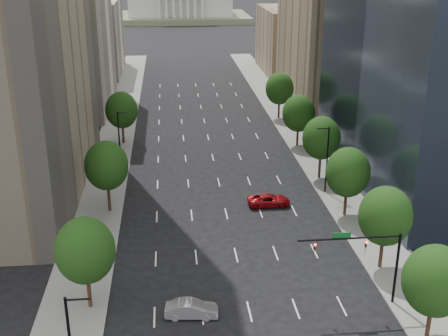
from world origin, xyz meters
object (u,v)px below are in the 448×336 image
object	(u,v)px
capitol	(180,0)
car_red_far	(269,200)
car_silver	(192,309)
traffic_signal	(371,254)

from	to	relation	value
capitol	car_red_far	bearing A→B (deg)	-88.41
car_silver	traffic_signal	bearing A→B (deg)	-84.16
capitol	car_red_far	xyz separation A→B (m)	(5.50, -197.90, -7.84)
traffic_signal	capitol	distance (m)	219.99
traffic_signal	car_silver	bearing A→B (deg)	-179.17
car_silver	capitol	bearing A→B (deg)	3.69
capitol	car_red_far	size ratio (longest dim) A/B	11.37
capitol	traffic_signal	bearing A→B (deg)	-87.26
car_red_far	car_silver	bearing A→B (deg)	153.51
traffic_signal	car_red_far	size ratio (longest dim) A/B	1.73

